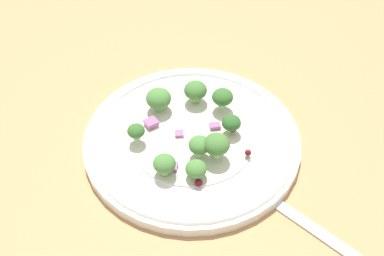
{
  "coord_description": "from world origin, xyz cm",
  "views": [
    {
      "loc": [
        -18.91,
        37.45,
        42.84
      ],
      "look_at": [
        -2.68,
        2.28,
        2.7
      ],
      "focal_mm": 47.33,
      "sensor_mm": 36.0,
      "label": 1
    }
  ],
  "objects_px": {
    "plate": "(192,139)",
    "fork": "(313,228)",
    "broccoli_floret_2": "(195,91)",
    "broccoli_floret_1": "(223,97)",
    "broccoli_floret_0": "(164,164)"
  },
  "relations": [
    {
      "from": "fork",
      "to": "broccoli_floret_2",
      "type": "bearing_deg",
      "value": -31.1
    },
    {
      "from": "fork",
      "to": "broccoli_floret_1",
      "type": "bearing_deg",
      "value": -37.02
    },
    {
      "from": "broccoli_floret_2",
      "to": "broccoli_floret_0",
      "type": "bearing_deg",
      "value": 98.39
    },
    {
      "from": "broccoli_floret_0",
      "to": "fork",
      "type": "height_order",
      "value": "broccoli_floret_0"
    },
    {
      "from": "plate",
      "to": "fork",
      "type": "bearing_deg",
      "value": 161.34
    },
    {
      "from": "broccoli_floret_0",
      "to": "broccoli_floret_2",
      "type": "bearing_deg",
      "value": -81.61
    },
    {
      "from": "plate",
      "to": "broccoli_floret_0",
      "type": "height_order",
      "value": "broccoli_floret_0"
    },
    {
      "from": "broccoli_floret_2",
      "to": "broccoli_floret_1",
      "type": "bearing_deg",
      "value": -178.59
    },
    {
      "from": "plate",
      "to": "fork",
      "type": "distance_m",
      "value": 0.16
    },
    {
      "from": "plate",
      "to": "broccoli_floret_0",
      "type": "distance_m",
      "value": 0.06
    },
    {
      "from": "broccoli_floret_1",
      "to": "broccoli_floret_2",
      "type": "xyz_separation_m",
      "value": [
        0.03,
        0.0,
        -0.0
      ]
    },
    {
      "from": "broccoli_floret_1",
      "to": "fork",
      "type": "xyz_separation_m",
      "value": [
        -0.14,
        0.11,
        -0.03
      ]
    },
    {
      "from": "plate",
      "to": "fork",
      "type": "xyz_separation_m",
      "value": [
        -0.16,
        0.05,
        -0.01
      ]
    },
    {
      "from": "broccoli_floret_0",
      "to": "fork",
      "type": "xyz_separation_m",
      "value": [
        -0.16,
        -0.01,
        -0.03
      ]
    },
    {
      "from": "plate",
      "to": "fork",
      "type": "height_order",
      "value": "plate"
    }
  ]
}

